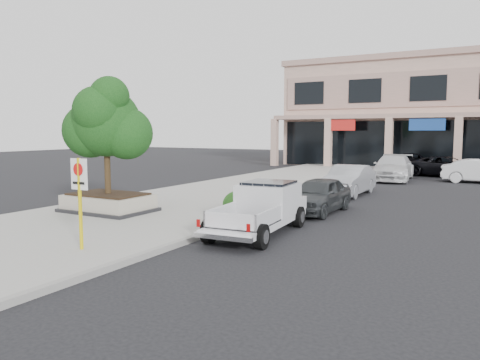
# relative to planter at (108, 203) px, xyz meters

# --- Properties ---
(ground) EXTENTS (120.00, 120.00, 0.00)m
(ground) POSITION_rel_planter_xyz_m (6.65, -1.40, -0.48)
(ground) COLOR black
(ground) RESTS_ON ground
(sidewalk) EXTENTS (8.00, 52.00, 0.15)m
(sidewalk) POSITION_rel_planter_xyz_m (1.15, 4.60, -0.40)
(sidewalk) COLOR gray
(sidewalk) RESTS_ON ground
(curb) EXTENTS (0.20, 52.00, 0.15)m
(curb) POSITION_rel_planter_xyz_m (5.10, 4.60, -0.40)
(curb) COLOR gray
(curb) RESTS_ON ground
(planter) EXTENTS (3.20, 2.20, 0.68)m
(planter) POSITION_rel_planter_xyz_m (0.00, 0.00, 0.00)
(planter) COLOR black
(planter) RESTS_ON sidewalk
(planter_tree) EXTENTS (2.90, 2.55, 4.00)m
(planter_tree) POSITION_rel_planter_xyz_m (0.13, 0.15, 2.94)
(planter_tree) COLOR #312213
(planter_tree) RESTS_ON planter
(no_parking_sign) EXTENTS (0.55, 0.09, 2.30)m
(no_parking_sign) POSITION_rel_planter_xyz_m (3.52, -4.43, 1.16)
(no_parking_sign) COLOR #DDC20B
(no_parking_sign) RESTS_ON sidewalk
(hedge) EXTENTS (1.10, 0.99, 0.93)m
(hedge) POSITION_rel_planter_xyz_m (4.85, 1.21, 0.14)
(hedge) COLOR #194C15
(hedge) RESTS_ON sidewalk
(pickup_truck) EXTENTS (2.18, 5.00, 1.54)m
(pickup_truck) POSITION_rel_planter_xyz_m (6.30, -0.13, 0.29)
(pickup_truck) COLOR silver
(pickup_truck) RESTS_ON ground
(curb_car_a) EXTENTS (1.71, 4.01, 1.35)m
(curb_car_a) POSITION_rel_planter_xyz_m (6.55, 4.41, 0.20)
(curb_car_a) COLOR #313436
(curb_car_a) RESTS_ON ground
(curb_car_b) EXTENTS (1.61, 4.44, 1.46)m
(curb_car_b) POSITION_rel_planter_xyz_m (6.15, 9.80, 0.25)
(curb_car_b) COLOR #A7A9AF
(curb_car_b) RESTS_ON ground
(curb_car_c) EXTENTS (2.66, 5.66, 1.60)m
(curb_car_c) POSITION_rel_planter_xyz_m (6.55, 18.05, 0.32)
(curb_car_c) COLOR silver
(curb_car_c) RESTS_ON ground
(curb_car_d) EXTENTS (3.04, 5.46, 1.45)m
(curb_car_d) POSITION_rel_planter_xyz_m (6.60, 24.11, 0.25)
(curb_car_d) COLOR black
(curb_car_d) RESTS_ON ground
(lot_car_b) EXTENTS (4.39, 1.74, 1.42)m
(lot_car_b) POSITION_rel_planter_xyz_m (11.46, 18.94, 0.24)
(lot_car_b) COLOR silver
(lot_car_b) RESTS_ON ground
(lot_car_d) EXTENTS (5.41, 3.24, 1.41)m
(lot_car_d) POSITION_rel_planter_xyz_m (9.33, 22.06, 0.23)
(lot_car_d) COLOR black
(lot_car_d) RESTS_ON ground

